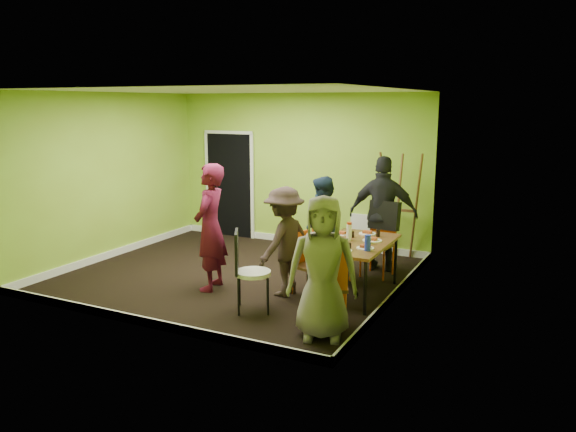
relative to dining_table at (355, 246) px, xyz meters
name	(u,v)px	position (x,y,z in m)	size (l,w,h in m)	color
ground	(237,275)	(-1.92, 0.03, -0.70)	(5.00, 5.00, 0.00)	black
room_walls	(236,212)	(-1.95, 0.07, 0.29)	(5.04, 4.54, 2.82)	#88AB2C
dining_table	(355,246)	(0.00, 0.00, 0.00)	(0.90, 1.50, 0.75)	black
chair_left_far	(329,240)	(-0.58, 0.46, -0.08)	(0.59, 0.59, 1.09)	#F15916
chair_left_near	(305,259)	(-0.64, -0.26, -0.21)	(0.45, 0.45, 0.87)	#F15916
chair_back_end	(383,223)	(0.05, 1.14, 0.11)	(0.51, 0.59, 1.13)	#F15916
chair_front_end	(330,280)	(0.13, -1.24, -0.11)	(0.56, 0.57, 1.04)	#F15916
chair_bentwood	(247,267)	(-1.01, -1.19, -0.12)	(0.56, 0.55, 1.05)	black
easel	(401,208)	(0.10, 1.96, 0.21)	(0.74, 0.69, 1.84)	brown
plate_near_left	(341,234)	(-0.33, 0.32, 0.06)	(0.21, 0.21, 0.01)	white
plate_near_right	(326,246)	(-0.27, -0.39, 0.06)	(0.24, 0.24, 0.01)	white
plate_far_back	(367,234)	(0.00, 0.53, 0.06)	(0.24, 0.24, 0.01)	white
plate_far_front	(342,250)	(0.01, -0.52, 0.06)	(0.26, 0.26, 0.01)	white
plate_wall_back	(372,240)	(0.19, 0.17, 0.06)	(0.27, 0.27, 0.01)	white
plate_wall_front	(365,248)	(0.24, -0.27, 0.06)	(0.23, 0.23, 0.01)	white
thermos	(349,232)	(-0.11, 0.06, 0.17)	(0.07, 0.07, 0.23)	white
blue_bottle	(368,243)	(0.30, -0.37, 0.16)	(0.08, 0.08, 0.21)	#1C2FD3
orange_bottle	(353,234)	(-0.12, 0.26, 0.10)	(0.04, 0.04, 0.09)	#F15916
glass_mid	(352,234)	(-0.13, 0.24, 0.10)	(0.06, 0.06, 0.09)	black
glass_back	(378,233)	(0.19, 0.44, 0.11)	(0.06, 0.06, 0.10)	black
glass_front	(349,246)	(0.07, -0.41, 0.10)	(0.06, 0.06, 0.09)	black
cup_a	(335,239)	(-0.24, -0.14, 0.10)	(0.11, 0.11, 0.09)	white
cup_b	(368,240)	(0.19, 0.01, 0.10)	(0.09, 0.09, 0.08)	white
person_standing	(210,227)	(-1.91, -0.68, 0.21)	(0.66, 0.43, 1.80)	#570E28
person_left_far	(322,226)	(-0.79, 0.70, 0.07)	(0.74, 0.58, 1.53)	#162638
person_left_near	(284,241)	(-0.87, -0.43, 0.06)	(0.98, 0.56, 1.51)	#302220
person_back_end	(383,214)	(0.00, 1.31, 0.21)	(1.07, 0.44, 1.82)	black
person_front_end	(323,268)	(0.17, -1.55, 0.12)	(0.80, 0.52, 1.64)	gray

